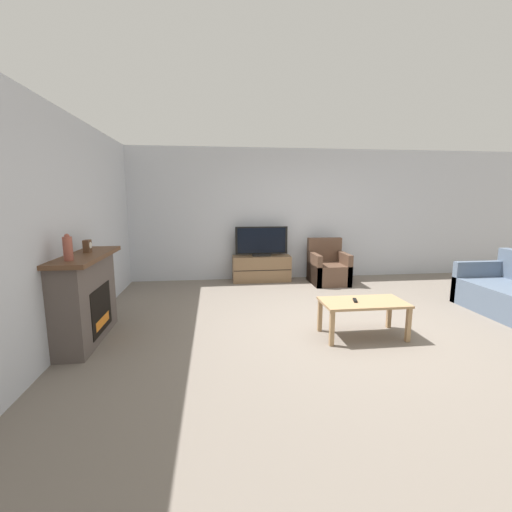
{
  "coord_description": "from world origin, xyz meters",
  "views": [
    {
      "loc": [
        -1.72,
        -4.28,
        1.69
      ],
      "look_at": [
        -1.12,
        0.65,
        0.85
      ],
      "focal_mm": 24.0,
      "sensor_mm": 36.0,
      "label": 1
    }
  ],
  "objects_px": {
    "mantel_vase_left": "(68,248)",
    "armchair": "(328,269)",
    "fireplace": "(86,297)",
    "tv": "(262,242)",
    "tv_stand": "(261,268)",
    "coffee_table": "(363,306)",
    "remote": "(355,300)",
    "mantel_clock": "(87,246)"
  },
  "relations": [
    {
      "from": "mantel_vase_left",
      "to": "mantel_clock",
      "type": "bearing_deg",
      "value": 89.92
    },
    {
      "from": "mantel_clock",
      "to": "mantel_vase_left",
      "type": "bearing_deg",
      "value": -90.08
    },
    {
      "from": "tv_stand",
      "to": "armchair",
      "type": "relative_size",
      "value": 1.34
    },
    {
      "from": "mantel_vase_left",
      "to": "tv_stand",
      "type": "height_order",
      "value": "mantel_vase_left"
    },
    {
      "from": "fireplace",
      "to": "tv",
      "type": "bearing_deg",
      "value": 47.5
    },
    {
      "from": "coffee_table",
      "to": "remote",
      "type": "bearing_deg",
      "value": 169.83
    },
    {
      "from": "mantel_vase_left",
      "to": "tv_stand",
      "type": "bearing_deg",
      "value": 51.68
    },
    {
      "from": "tv_stand",
      "to": "tv",
      "type": "distance_m",
      "value": 0.54
    },
    {
      "from": "mantel_vase_left",
      "to": "tv",
      "type": "xyz_separation_m",
      "value": [
        2.46,
        3.11,
        -0.38
      ]
    },
    {
      "from": "armchair",
      "to": "coffee_table",
      "type": "bearing_deg",
      "value": -99.84
    },
    {
      "from": "coffee_table",
      "to": "remote",
      "type": "relative_size",
      "value": 6.56
    },
    {
      "from": "mantel_vase_left",
      "to": "mantel_clock",
      "type": "distance_m",
      "value": 0.55
    },
    {
      "from": "mantel_vase_left",
      "to": "armchair",
      "type": "xyz_separation_m",
      "value": [
        3.77,
        2.8,
        -0.89
      ]
    },
    {
      "from": "fireplace",
      "to": "tv",
      "type": "height_order",
      "value": "tv"
    },
    {
      "from": "fireplace",
      "to": "remote",
      "type": "bearing_deg",
      "value": -4.83
    },
    {
      "from": "tv",
      "to": "armchair",
      "type": "height_order",
      "value": "tv"
    },
    {
      "from": "tv",
      "to": "coffee_table",
      "type": "relative_size",
      "value": 1.04
    },
    {
      "from": "armchair",
      "to": "remote",
      "type": "relative_size",
      "value": 5.7
    },
    {
      "from": "fireplace",
      "to": "coffee_table",
      "type": "distance_m",
      "value": 3.34
    },
    {
      "from": "fireplace",
      "to": "remote",
      "type": "relative_size",
      "value": 8.76
    },
    {
      "from": "mantel_vase_left",
      "to": "tv_stand",
      "type": "xyz_separation_m",
      "value": [
        2.46,
        3.11,
        -0.92
      ]
    },
    {
      "from": "mantel_vase_left",
      "to": "armchair",
      "type": "bearing_deg",
      "value": 36.57
    },
    {
      "from": "mantel_clock",
      "to": "remote",
      "type": "height_order",
      "value": "mantel_clock"
    },
    {
      "from": "coffee_table",
      "to": "tv_stand",
      "type": "bearing_deg",
      "value": 105.74
    },
    {
      "from": "tv_stand",
      "to": "coffee_table",
      "type": "bearing_deg",
      "value": -74.26
    },
    {
      "from": "coffee_table",
      "to": "remote",
      "type": "height_order",
      "value": "remote"
    },
    {
      "from": "fireplace",
      "to": "tv",
      "type": "relative_size",
      "value": 1.28
    },
    {
      "from": "fireplace",
      "to": "armchair",
      "type": "height_order",
      "value": "fireplace"
    },
    {
      "from": "fireplace",
      "to": "armchair",
      "type": "bearing_deg",
      "value": 32.25
    },
    {
      "from": "tv",
      "to": "coffee_table",
      "type": "xyz_separation_m",
      "value": [
        0.84,
        -2.99,
        -0.42
      ]
    },
    {
      "from": "tv",
      "to": "coffee_table",
      "type": "distance_m",
      "value": 3.14
    },
    {
      "from": "mantel_vase_left",
      "to": "armchair",
      "type": "relative_size",
      "value": 0.32
    },
    {
      "from": "mantel_clock",
      "to": "remote",
      "type": "relative_size",
      "value": 0.97
    },
    {
      "from": "mantel_clock",
      "to": "tv",
      "type": "relative_size",
      "value": 0.14
    },
    {
      "from": "tv_stand",
      "to": "remote",
      "type": "distance_m",
      "value": 3.08
    },
    {
      "from": "fireplace",
      "to": "tv",
      "type": "distance_m",
      "value": 3.68
    },
    {
      "from": "remote",
      "to": "fireplace",
      "type": "bearing_deg",
      "value": -169.07
    },
    {
      "from": "mantel_vase_left",
      "to": "coffee_table",
      "type": "bearing_deg",
      "value": 2.04
    },
    {
      "from": "remote",
      "to": "tv",
      "type": "bearing_deg",
      "value": 119.82
    },
    {
      "from": "mantel_vase_left",
      "to": "coffee_table",
      "type": "xyz_separation_m",
      "value": [
        3.3,
        0.12,
        -0.79
      ]
    },
    {
      "from": "mantel_clock",
      "to": "armchair",
      "type": "xyz_separation_m",
      "value": [
        3.77,
        2.25,
        -0.84
      ]
    },
    {
      "from": "coffee_table",
      "to": "remote",
      "type": "distance_m",
      "value": 0.12
    }
  ]
}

